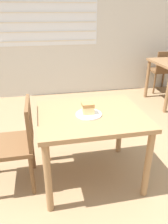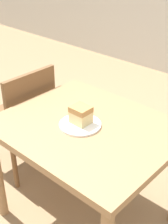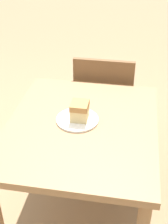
% 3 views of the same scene
% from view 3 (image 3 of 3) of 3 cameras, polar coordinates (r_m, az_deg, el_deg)
% --- Properties ---
extents(ground_plane, '(14.00, 14.00, 0.00)m').
position_cam_3_polar(ground_plane, '(2.22, -13.05, -17.81)').
color(ground_plane, '#997A56').
extents(dining_table_near, '(0.97, 0.81, 0.72)m').
position_cam_3_polar(dining_table_near, '(1.75, -0.40, -5.01)').
color(dining_table_near, '#9E754C').
rests_on(dining_table_near, ground_plane).
extents(chair_near_window, '(0.44, 0.44, 0.85)m').
position_cam_3_polar(chair_near_window, '(2.39, 3.76, 2.50)').
color(chair_near_window, brown).
rests_on(chair_near_window, ground_plane).
extents(plate, '(0.23, 0.23, 0.01)m').
position_cam_3_polar(plate, '(1.71, -1.22, -1.39)').
color(plate, white).
rests_on(plate, dining_table_near).
extents(cake_slice, '(0.10, 0.09, 0.10)m').
position_cam_3_polar(cake_slice, '(1.68, -0.80, 0.24)').
color(cake_slice, '#E5CC89').
rests_on(cake_slice, plate).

